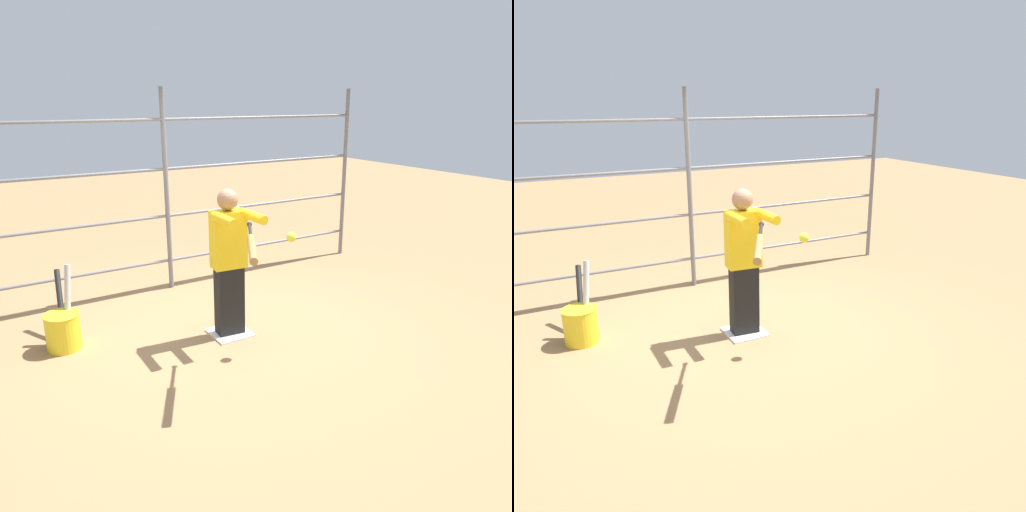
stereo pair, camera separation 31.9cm
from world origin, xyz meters
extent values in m
plane|color=#9E754C|center=(0.00, 0.00, 0.00)|extent=(24.00, 24.00, 0.00)
cube|color=white|center=(0.00, 0.00, 0.01)|extent=(0.40, 0.40, 0.02)
cylinder|color=slate|center=(-2.89, -1.60, 1.25)|extent=(0.06, 0.06, 2.51)
cylinder|color=slate|center=(0.00, -1.60, 1.25)|extent=(0.06, 0.06, 2.51)
cylinder|color=slate|center=(0.00, -1.60, 0.37)|extent=(5.77, 0.04, 0.04)
cylinder|color=slate|center=(0.00, -1.60, 0.96)|extent=(5.77, 0.04, 0.04)
cylinder|color=slate|center=(0.00, -1.60, 1.55)|extent=(5.77, 0.04, 0.04)
cylinder|color=slate|center=(0.00, -1.60, 2.13)|extent=(5.77, 0.04, 0.04)
cube|color=black|center=(0.00, 0.00, 0.37)|extent=(0.29, 0.20, 0.74)
cube|color=yellow|center=(0.00, 0.00, 1.03)|extent=(0.36, 0.22, 0.58)
sphere|color=#9E7051|center=(0.00, 0.00, 1.44)|extent=(0.21, 0.21, 0.21)
cylinder|color=yellow|center=(-0.15, 0.22, 1.30)|extent=(0.09, 0.41, 0.09)
cylinder|color=yellow|center=(0.15, 0.19, 1.30)|extent=(0.09, 0.41, 0.09)
sphere|color=black|center=(0.00, 0.41, 1.28)|extent=(0.05, 0.05, 0.05)
cylinder|color=black|center=(0.09, 0.57, 1.26)|extent=(0.20, 0.33, 0.05)
cylinder|color=#B27F42|center=(0.30, 0.97, 1.23)|extent=(0.32, 0.51, 0.10)
sphere|color=yellow|center=(-0.38, 0.55, 1.13)|extent=(0.10, 0.10, 0.10)
cylinder|color=yellow|center=(1.55, -0.58, 0.18)|extent=(0.34, 0.34, 0.36)
torus|color=yellow|center=(1.55, -0.58, 0.36)|extent=(0.35, 0.35, 0.01)
cylinder|color=#B2B2B7|center=(1.46, -0.70, 0.42)|extent=(0.19, 0.22, 0.77)
cylinder|color=black|center=(1.50, -0.90, 0.34)|extent=(0.15, 0.57, 0.63)
camera|label=1|loc=(2.26, 4.22, 2.38)|focal=35.00mm
camera|label=2|loc=(1.98, 4.37, 2.38)|focal=35.00mm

